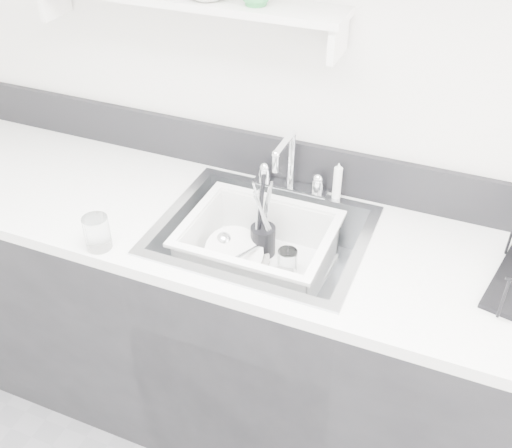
% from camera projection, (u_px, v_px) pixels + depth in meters
% --- Properties ---
extents(room_shell, '(3.50, 3.00, 2.60)m').
position_uv_depth(room_shell, '(38.00, 111.00, 0.79)').
color(room_shell, silver).
rests_on(room_shell, ground).
extents(counter_run, '(3.20, 0.62, 0.92)m').
position_uv_depth(counter_run, '(261.00, 334.00, 2.12)').
color(counter_run, black).
rests_on(counter_run, ground).
extents(backsplash, '(3.20, 0.02, 0.16)m').
position_uv_depth(backsplash, '(296.00, 163.00, 2.02)').
color(backsplash, black).
rests_on(backsplash, counter_run).
extents(sink, '(0.64, 0.52, 0.20)m').
position_uv_depth(sink, '(262.00, 253.00, 1.90)').
color(sink, silver).
rests_on(sink, counter_run).
extents(faucet, '(0.26, 0.18, 0.23)m').
position_uv_depth(faucet, '(290.00, 175.00, 1.99)').
color(faucet, silver).
rests_on(faucet, counter_run).
extents(side_sprayer, '(0.03, 0.03, 0.14)m').
position_uv_depth(side_sprayer, '(337.00, 181.00, 1.95)').
color(side_sprayer, white).
rests_on(side_sprayer, counter_run).
extents(wall_shelf, '(1.00, 0.16, 0.12)m').
position_uv_depth(wall_shelf, '(183.00, 1.00, 1.77)').
color(wall_shelf, silver).
rests_on(wall_shelf, room_shell).
extents(wash_tub, '(0.48, 0.40, 0.18)m').
position_uv_depth(wash_tub, '(258.00, 249.00, 1.90)').
color(wash_tub, white).
rests_on(wash_tub, sink).
extents(plate_stack, '(0.23, 0.22, 0.09)m').
position_uv_depth(plate_stack, '(237.00, 258.00, 1.94)').
color(plate_stack, white).
rests_on(plate_stack, wash_tub).
extents(utensil_cup, '(0.08, 0.08, 0.28)m').
position_uv_depth(utensil_cup, '(263.00, 238.00, 1.97)').
color(utensil_cup, black).
rests_on(utensil_cup, wash_tub).
extents(ladle, '(0.27, 0.16, 0.07)m').
position_uv_depth(ladle, '(238.00, 253.00, 1.94)').
color(ladle, silver).
rests_on(ladle, wash_tub).
extents(tumbler_in_tub, '(0.07, 0.07, 0.09)m').
position_uv_depth(tumbler_in_tub, '(287.00, 262.00, 1.89)').
color(tumbler_in_tub, white).
rests_on(tumbler_in_tub, wash_tub).
extents(tumbler_counter, '(0.08, 0.08, 0.11)m').
position_uv_depth(tumbler_counter, '(97.00, 233.00, 1.75)').
color(tumbler_counter, white).
rests_on(tumbler_counter, counter_run).
extents(bowl_small, '(0.15, 0.15, 0.04)m').
position_uv_depth(bowl_small, '(281.00, 281.00, 1.86)').
color(bowl_small, white).
rests_on(bowl_small, wash_tub).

